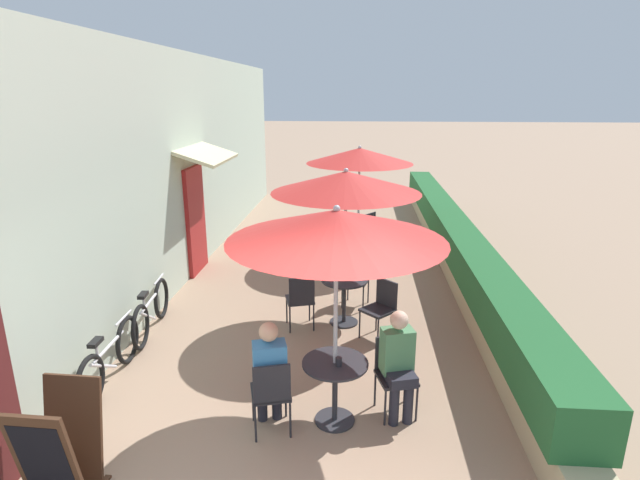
{
  "coord_description": "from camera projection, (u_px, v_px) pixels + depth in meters",
  "views": [
    {
      "loc": [
        0.8,
        -2.91,
        3.48
      ],
      "look_at": [
        0.15,
        5.39,
        1.0
      ],
      "focal_mm": 28.0,
      "sensor_mm": 36.0,
      "label": 1
    }
  ],
  "objects": [
    {
      "name": "coffee_cup_near",
      "position": [
        339.0,
        362.0,
        5.21
      ],
      "size": [
        0.07,
        0.07,
        0.09
      ],
      "color": "#232328",
      "rests_on": "patio_table_near"
    },
    {
      "name": "cafe_chair_near_left",
      "position": [
        394.0,
        369.0,
        5.55
      ],
      "size": [
        0.49,
        0.49,
        0.87
      ],
      "rotation": [
        0.0,
        0.0,
        3.42
      ],
      "color": "#232328",
      "rests_on": "ground_plane"
    },
    {
      "name": "cafe_chair_far_left",
      "position": [
        340.0,
        244.0,
        10.1
      ],
      "size": [
        0.56,
        0.56,
        0.87
      ],
      "rotation": [
        0.0,
        0.0,
        7.21
      ],
      "color": "#232328",
      "rests_on": "ground_plane"
    },
    {
      "name": "patio_umbrella_near",
      "position": [
        337.0,
        226.0,
        4.86
      ],
      "size": [
        2.19,
        2.19,
        2.43
      ],
      "color": "#B7B7BC",
      "rests_on": "ground_plane"
    },
    {
      "name": "cafe_facade_wall",
      "position": [
        194.0,
        163.0,
        10.09
      ],
      "size": [
        0.98,
        14.23,
        4.2
      ],
      "color": "#B2C1AD",
      "rests_on": "ground_plane"
    },
    {
      "name": "bicycle_leaning",
      "position": [
        110.0,
        358.0,
        6.12
      ],
      "size": [
        0.12,
        1.66,
        0.73
      ],
      "rotation": [
        0.0,
        0.0,
        0.03
      ],
      "color": "black",
      "rests_on": "ground_plane"
    },
    {
      "name": "cafe_chair_mid_back",
      "position": [
        301.0,
        298.0,
        7.47
      ],
      "size": [
        0.49,
        0.49,
        0.87
      ],
      "rotation": [
        0.0,
        0.0,
        12.84
      ],
      "color": "#232328",
      "rests_on": "ground_plane"
    },
    {
      "name": "seated_patron_near_left",
      "position": [
        398.0,
        360.0,
        5.39
      ],
      "size": [
        0.42,
        0.47,
        1.25
      ],
      "rotation": [
        0.0,
        0.0,
        3.42
      ],
      "color": "#23232D",
      "rests_on": "ground_plane"
    },
    {
      "name": "patio_table_far",
      "position": [
        358.0,
        237.0,
        10.65
      ],
      "size": [
        0.71,
        0.71,
        0.72
      ],
      "color": "#28282D",
      "rests_on": "ground_plane"
    },
    {
      "name": "coffee_cup_mid",
      "position": [
        345.0,
        274.0,
        7.72
      ],
      "size": [
        0.07,
        0.07,
        0.09
      ],
      "color": "#232328",
      "rests_on": "patio_table_mid"
    },
    {
      "name": "patio_table_near",
      "position": [
        335.0,
        381.0,
        5.35
      ],
      "size": [
        0.71,
        0.71,
        0.72
      ],
      "color": "#28282D",
      "rests_on": "ground_plane"
    },
    {
      "name": "seated_patron_near_right",
      "position": [
        270.0,
        370.0,
        5.2
      ],
      "size": [
        0.42,
        0.47,
        1.25
      ],
      "rotation": [
        0.0,
        0.0,
        6.56
      ],
      "color": "#23232D",
      "rests_on": "ground_plane"
    },
    {
      "name": "cafe_chair_mid_left",
      "position": [
        381.0,
        305.0,
        7.23
      ],
      "size": [
        0.57,
        0.57,
        0.87
      ],
      "rotation": [
        0.0,
        0.0,
        8.65
      ],
      "color": "#232328",
      "rests_on": "ground_plane"
    },
    {
      "name": "patio_table_mid",
      "position": [
        344.0,
        293.0,
        7.68
      ],
      "size": [
        0.71,
        0.71,
        0.72
      ],
      "color": "#28282D",
      "rests_on": "ground_plane"
    },
    {
      "name": "coffee_cup_far",
      "position": [
        361.0,
        223.0,
        10.71
      ],
      "size": [
        0.07,
        0.07,
        0.09
      ],
      "color": "#232328",
      "rests_on": "patio_table_far"
    },
    {
      "name": "cafe_chair_mid_right",
      "position": [
        351.0,
        276.0,
        8.33
      ],
      "size": [
        0.49,
        0.49,
        0.87
      ],
      "rotation": [
        0.0,
        0.0,
        10.75
      ],
      "color": "#232328",
      "rests_on": "ground_plane"
    },
    {
      "name": "cafe_chair_near_right",
      "position": [
        271.0,
        391.0,
        5.14
      ],
      "size": [
        0.49,
        0.49,
        0.87
      ],
      "rotation": [
        0.0,
        0.0,
        6.56
      ],
      "color": "#232328",
      "rests_on": "ground_plane"
    },
    {
      "name": "patio_umbrella_far",
      "position": [
        360.0,
        156.0,
        10.16
      ],
      "size": [
        2.19,
        2.19,
        2.43
      ],
      "color": "#B7B7BC",
      "rests_on": "ground_plane"
    },
    {
      "name": "menu_board",
      "position": [
        60.0,
        447.0,
        4.34
      ],
      "size": [
        0.57,
        0.65,
        1.04
      ],
      "rotation": [
        0.0,
        0.0,
        -0.03
      ],
      "color": "#422819",
      "rests_on": "ground_plane"
    },
    {
      "name": "planter_hedge",
      "position": [
        453.0,
        242.0,
        10.17
      ],
      "size": [
        0.6,
        13.23,
        1.01
      ],
      "color": "tan",
      "rests_on": "ground_plane"
    },
    {
      "name": "bicycle_second",
      "position": [
        151.0,
        311.0,
        7.44
      ],
      "size": [
        0.22,
        1.66,
        0.73
      ],
      "rotation": [
        0.0,
        0.0,
        0.1
      ],
      "color": "black",
      "rests_on": "ground_plane"
    },
    {
      "name": "cafe_chair_far_right",
      "position": [
        374.0,
        229.0,
        11.19
      ],
      "size": [
        0.56,
        0.56,
        0.87
      ],
      "rotation": [
        0.0,
        0.0,
        10.35
      ],
      "color": "#232328",
      "rests_on": "ground_plane"
    },
    {
      "name": "patio_umbrella_mid",
      "position": [
        346.0,
        182.0,
        7.19
      ],
      "size": [
        2.19,
        2.19,
        2.43
      ],
      "color": "#B7B7BC",
      "rests_on": "ground_plane"
    }
  ]
}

